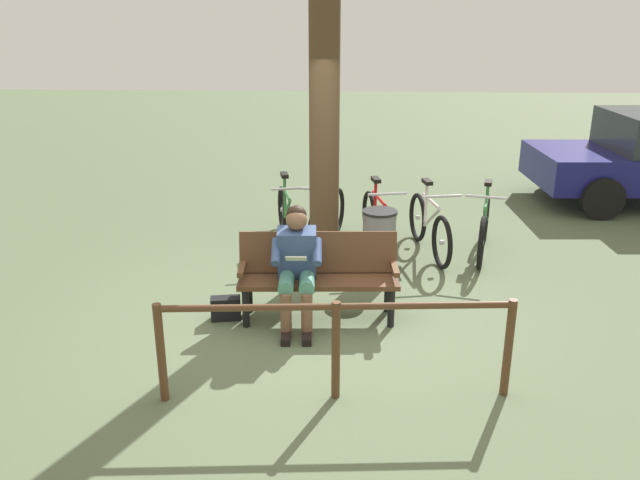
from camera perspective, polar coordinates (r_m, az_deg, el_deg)
ground_plane at (r=6.51m, az=-0.34°, el=-7.62°), size 40.00×40.00×0.00m
bench at (r=6.52m, az=-0.14°, el=-2.66°), size 1.62×0.57×0.87m
person_reading at (r=6.32m, az=-2.07°, el=-1.90°), size 0.51×0.78×1.20m
handbag at (r=6.67m, az=-8.31°, el=-5.99°), size 0.32×0.19×0.24m
tree_trunk at (r=7.31m, az=0.39°, el=10.66°), size 0.34×0.34×3.69m
litter_bin at (r=7.54m, az=5.23°, el=-0.38°), size 0.40×0.40×0.82m
bicycle_blue at (r=8.51m, az=14.27°, el=1.04°), size 0.56×1.65×0.94m
bicycle_purple at (r=8.40m, az=9.62°, el=1.15°), size 0.51×1.66×0.94m
bicycle_silver at (r=8.42m, az=5.14°, el=1.39°), size 0.52×1.66×0.94m
bicycle_black at (r=8.57m, az=0.62°, el=1.80°), size 0.56×1.65×0.94m
bicycle_red at (r=8.64m, az=-2.94°, el=1.92°), size 0.55×1.65×0.94m
railing_fence at (r=5.14m, az=1.42°, el=-8.20°), size 2.83×0.29×0.85m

